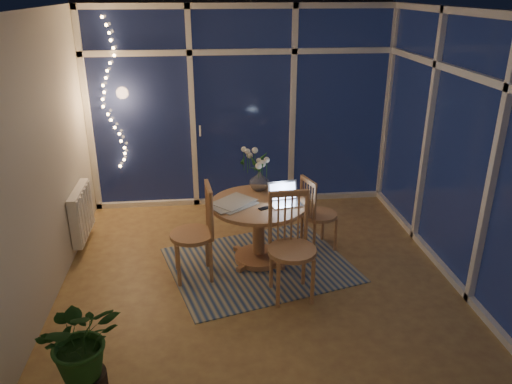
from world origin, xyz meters
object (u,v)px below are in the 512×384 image
(flower_vase, at_px, (259,181))
(potted_plant, at_px, (83,349))
(dining_table, at_px, (259,232))
(chair_right, at_px, (320,213))
(laptop, at_px, (286,194))
(chair_front, at_px, (292,248))
(chair_left, at_px, (192,233))

(flower_vase, height_order, potted_plant, flower_vase)
(dining_table, height_order, chair_right, chair_right)
(potted_plant, bearing_deg, chair_right, 42.14)
(flower_vase, bearing_deg, dining_table, -97.64)
(dining_table, bearing_deg, potted_plant, -129.77)
(laptop, height_order, potted_plant, laptop)
(chair_right, distance_m, laptop, 0.64)
(chair_front, xyz_separation_m, laptop, (0.04, 0.62, 0.29))
(flower_vase, distance_m, potted_plant, 2.62)
(flower_vase, bearing_deg, chair_left, -141.17)
(chair_left, xyz_separation_m, potted_plant, (-0.77, -1.51, -0.13))
(chair_left, height_order, chair_right, chair_left)
(laptop, height_order, flower_vase, laptop)
(laptop, relative_size, potted_plant, 0.42)
(chair_right, bearing_deg, flower_vase, 60.05)
(chair_left, bearing_deg, laptop, 93.54)
(chair_left, height_order, potted_plant, chair_left)
(chair_left, distance_m, chair_right, 1.48)
(chair_front, distance_m, laptop, 0.68)
(potted_plant, bearing_deg, chair_front, 31.90)
(laptop, bearing_deg, chair_front, -103.64)
(laptop, distance_m, flower_vase, 0.49)
(chair_left, xyz_separation_m, chair_right, (1.40, 0.46, -0.06))
(chair_left, relative_size, chair_right, 1.15)
(chair_right, bearing_deg, chair_left, 90.05)
(chair_left, bearing_deg, flower_vase, 122.59)
(dining_table, relative_size, chair_left, 1.00)
(dining_table, xyz_separation_m, chair_right, (0.71, 0.21, 0.10))
(dining_table, xyz_separation_m, laptop, (0.28, -0.08, 0.46))
(potted_plant, bearing_deg, laptop, 43.92)
(dining_table, height_order, chair_left, chair_left)
(dining_table, bearing_deg, flower_vase, 82.36)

